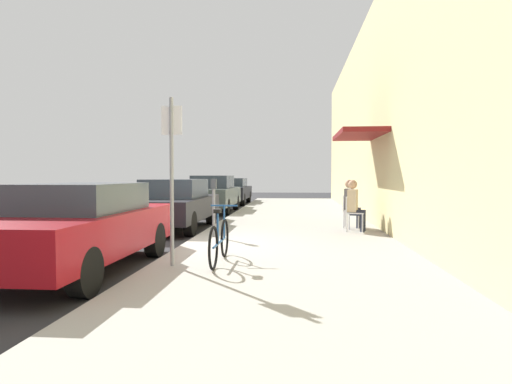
% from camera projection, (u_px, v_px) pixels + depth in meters
% --- Properties ---
extents(ground_plane, '(60.00, 60.00, 0.00)m').
position_uv_depth(ground_plane, '(183.00, 249.00, 9.00)').
color(ground_plane, '#2D2D30').
extents(sidewalk_slab, '(4.50, 32.00, 0.12)m').
position_uv_depth(sidewalk_slab, '(293.00, 235.00, 10.79)').
color(sidewalk_slab, '#9E9B93').
rests_on(sidewalk_slab, ground_plane).
extents(building_facade, '(1.40, 32.00, 6.48)m').
position_uv_depth(building_facade, '(393.00, 104.00, 10.46)').
color(building_facade, beige).
rests_on(building_facade, ground_plane).
extents(parked_car_0, '(1.80, 4.40, 1.40)m').
position_uv_depth(parked_car_0, '(79.00, 226.00, 6.86)').
color(parked_car_0, maroon).
rests_on(parked_car_0, ground_plane).
extents(parked_car_1, '(1.80, 4.40, 1.42)m').
position_uv_depth(parked_car_1, '(174.00, 204.00, 12.31)').
color(parked_car_1, black).
rests_on(parked_car_1, ground_plane).
extents(parked_car_2, '(1.80, 4.40, 1.52)m').
position_uv_depth(parked_car_2, '(213.00, 194.00, 18.03)').
color(parked_car_2, '#47514C').
rests_on(parked_car_2, ground_plane).
extents(parked_car_3, '(1.80, 4.40, 1.38)m').
position_uv_depth(parked_car_3, '(231.00, 190.00, 23.26)').
color(parked_car_3, black).
rests_on(parked_car_3, ground_plane).
extents(parking_meter, '(0.12, 0.10, 1.32)m').
position_uv_depth(parking_meter, '(214.00, 203.00, 9.94)').
color(parking_meter, slate).
rests_on(parking_meter, sidewalk_slab).
extents(street_sign, '(0.32, 0.06, 2.60)m').
position_uv_depth(street_sign, '(172.00, 168.00, 6.71)').
color(street_sign, gray).
rests_on(street_sign, sidewalk_slab).
extents(bicycle_0, '(0.46, 1.71, 0.90)m').
position_uv_depth(bicycle_0, '(219.00, 241.00, 6.97)').
color(bicycle_0, black).
rests_on(bicycle_0, sidewalk_slab).
extents(cafe_chair_0, '(0.54, 0.54, 0.87)m').
position_uv_depth(cafe_chair_0, '(352.00, 211.00, 10.98)').
color(cafe_chair_0, silver).
rests_on(cafe_chair_0, sidewalk_slab).
extents(seated_patron_0, '(0.50, 0.45, 1.29)m').
position_uv_depth(seated_patron_0, '(355.00, 204.00, 10.95)').
color(seated_patron_0, '#232838').
rests_on(seated_patron_0, sidewalk_slab).
extents(cafe_chair_1, '(0.52, 0.52, 0.87)m').
position_uv_depth(cafe_chair_1, '(349.00, 209.00, 11.73)').
color(cafe_chair_1, silver).
rests_on(cafe_chair_1, sidewalk_slab).
extents(seated_patron_1, '(0.48, 0.43, 1.29)m').
position_uv_depth(seated_patron_1, '(351.00, 202.00, 11.71)').
color(seated_patron_1, '#232838').
rests_on(seated_patron_1, sidewalk_slab).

